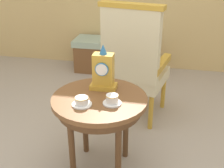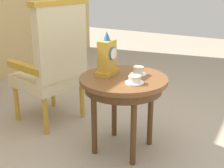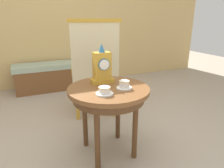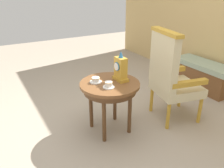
{
  "view_description": "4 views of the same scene",
  "coord_description": "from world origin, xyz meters",
  "views": [
    {
      "loc": [
        0.45,
        -1.69,
        1.54
      ],
      "look_at": [
        0.09,
        0.11,
        0.68
      ],
      "focal_mm": 46.45,
      "sensor_mm": 36.0,
      "label": 1
    },
    {
      "loc": [
        -1.99,
        -0.95,
        1.35
      ],
      "look_at": [
        -0.04,
        0.09,
        0.56
      ],
      "focal_mm": 50.41,
      "sensor_mm": 36.0,
      "label": 2
    },
    {
      "loc": [
        -0.58,
        -1.4,
        1.15
      ],
      "look_at": [
        0.08,
        0.1,
        0.61
      ],
      "focal_mm": 32.31,
      "sensor_mm": 36.0,
      "label": 3
    },
    {
      "loc": [
        2.07,
        -1.13,
        1.62
      ],
      "look_at": [
        0.09,
        0.01,
        0.62
      ],
      "focal_mm": 37.25,
      "sensor_mm": 36.0,
      "label": 4
    }
  ],
  "objects": [
    {
      "name": "side_table",
      "position": [
        0.02,
        0.03,
        0.53
      ],
      "size": [
        0.67,
        0.67,
        0.61
      ],
      "color": "brown",
      "rests_on": "ground"
    },
    {
      "name": "teacup_right",
      "position": [
        0.12,
        -0.05,
        0.64
      ],
      "size": [
        0.12,
        0.12,
        0.07
      ],
      "color": "white",
      "rests_on": "side_table"
    },
    {
      "name": "armchair",
      "position": [
        0.16,
        0.8,
        0.59
      ],
      "size": [
        0.64,
        0.64,
        1.14
      ],
      "color": "beige",
      "rests_on": "ground"
    },
    {
      "name": "ground_plane",
      "position": [
        0.0,
        0.0,
        0.0
      ],
      "size": [
        10.0,
        10.0,
        0.0
      ],
      "primitive_type": "plane",
      "color": "tan"
    },
    {
      "name": "teacup_left",
      "position": [
        -0.07,
        -0.1,
        0.64
      ],
      "size": [
        0.13,
        0.13,
        0.06
      ],
      "color": "white",
      "rests_on": "side_table"
    },
    {
      "name": "mantel_clock",
      "position": [
        0.02,
        0.17,
        0.74
      ],
      "size": [
        0.19,
        0.11,
        0.34
      ],
      "color": "gold",
      "rests_on": "side_table"
    }
  ]
}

